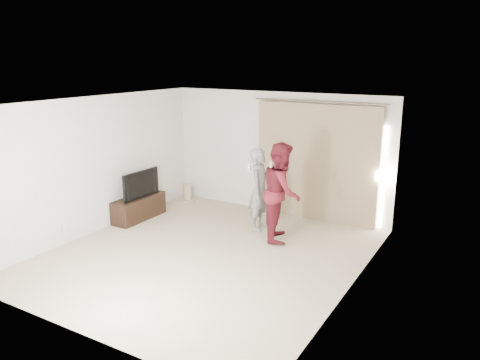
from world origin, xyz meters
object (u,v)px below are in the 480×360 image
Objects in this scene: person_woman at (282,192)px; person_man at (260,189)px; tv at (138,184)px; tv_console at (139,208)px.

person_man is at bearing 157.57° from person_woman.
person_man is (2.46, 0.74, 0.05)m from tv.
person_woman reaches higher than person_man.
tv_console is 0.52m from tv.
person_man is 0.89× the size of person_woman.
tv_console is 0.77× the size of person_man.
tv is at bearing -163.25° from person_man.
tv_console is 0.68× the size of person_woman.
person_woman is (0.58, -0.24, 0.10)m from person_man.
person_man reaches higher than tv_console.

